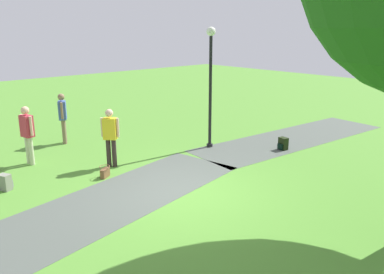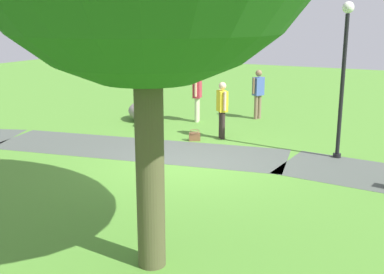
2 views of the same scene
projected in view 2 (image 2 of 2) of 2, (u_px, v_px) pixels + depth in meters
name	position (u px, v px, depth m)	size (l,w,h in m)	color
ground_plane	(189.00, 165.00, 11.68)	(48.00, 48.00, 0.00)	#518B30
footpath_segment_mid	(137.00, 149.00, 13.09)	(8.26, 3.55, 0.01)	#4C544C
lamp_post	(344.00, 65.00, 11.74)	(0.28, 0.28, 3.83)	black
lawn_boulder	(144.00, 111.00, 16.59)	(1.67, 1.71, 0.65)	gray
woman_with_handbag	(222.00, 106.00, 13.98)	(0.42, 0.43, 1.65)	#322624
man_near_boulder	(258.00, 91.00, 16.65)	(0.38, 0.47, 1.70)	#7E664F
passerby_on_path	(197.00, 93.00, 16.19)	(0.31, 0.51, 1.69)	beige
handbag_on_grass	(195.00, 136.00, 13.90)	(0.37, 0.37, 0.31)	brown
backpack_by_boulder	(145.00, 121.00, 15.61)	(0.34, 0.34, 0.40)	gray
frisbee_on_grass	(135.00, 115.00, 17.42)	(0.24, 0.24, 0.02)	white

